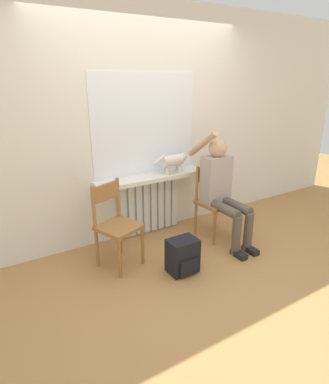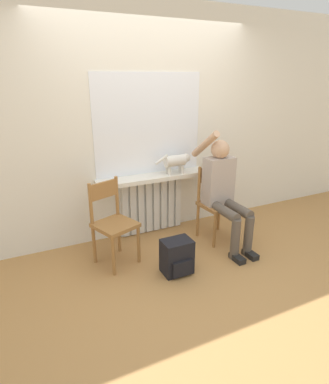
{
  "view_description": "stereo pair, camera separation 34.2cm",
  "coord_description": "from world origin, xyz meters",
  "views": [
    {
      "loc": [
        -1.78,
        -2.16,
        1.9
      ],
      "look_at": [
        0.0,
        0.77,
        0.66
      ],
      "focal_mm": 30.0,
      "sensor_mm": 36.0,
      "label": 1
    },
    {
      "loc": [
        -1.48,
        -2.32,
        1.9
      ],
      "look_at": [
        0.0,
        0.77,
        0.66
      ],
      "focal_mm": 30.0,
      "sensor_mm": 36.0,
      "label": 2
    }
  ],
  "objects": [
    {
      "name": "cat",
      "position": [
        0.28,
        1.02,
        0.93
      ],
      "size": [
        0.47,
        0.13,
        0.25
      ],
      "color": "silver",
      "rests_on": "windowsill"
    },
    {
      "name": "windowsill",
      "position": [
        0.0,
        1.06,
        0.75
      ],
      "size": [
        1.39,
        0.27,
        0.05
      ],
      "color": "white",
      "rests_on": "radiator"
    },
    {
      "name": "wall_with_window",
      "position": [
        0.0,
        1.23,
        1.35
      ],
      "size": [
        7.0,
        0.06,
        2.7
      ],
      "color": "white",
      "rests_on": "ground_plane"
    },
    {
      "name": "backpack",
      "position": [
        -0.14,
        0.17,
        0.18
      ],
      "size": [
        0.3,
        0.24,
        0.36
      ],
      "color": "black",
      "rests_on": "ground_plane"
    },
    {
      "name": "ground_plane",
      "position": [
        0.0,
        0.0,
        0.0
      ],
      "size": [
        12.0,
        12.0,
        0.0
      ],
      "primitive_type": "plane",
      "color": "#B27F47"
    },
    {
      "name": "radiator",
      "position": [
        0.0,
        1.15,
        0.36
      ],
      "size": [
        0.83,
        0.08,
        0.72
      ],
      "color": "silver",
      "rests_on": "ground_plane"
    },
    {
      "name": "chair_left",
      "position": [
        -0.65,
        0.65,
        0.47
      ],
      "size": [
        0.49,
        0.49,
        0.9
      ],
      "rotation": [
        0.0,
        0.0,
        0.36
      ],
      "color": "#9E6B38",
      "rests_on": "ground_plane"
    },
    {
      "name": "window_glass",
      "position": [
        0.0,
        1.2,
        1.36
      ],
      "size": [
        1.34,
        0.01,
        1.17
      ],
      "color": "white",
      "rests_on": "windowsill"
    },
    {
      "name": "chair_right",
      "position": [
        0.64,
        0.66,
        0.47
      ],
      "size": [
        0.41,
        0.41,
        0.9
      ],
      "rotation": [
        0.0,
        0.0,
        0.08
      ],
      "color": "#9E6B38",
      "rests_on": "ground_plane"
    },
    {
      "name": "person",
      "position": [
        0.64,
        0.53,
        0.68
      ],
      "size": [
        0.36,
        1.04,
        1.35
      ],
      "color": "brown",
      "rests_on": "ground_plane"
    }
  ]
}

